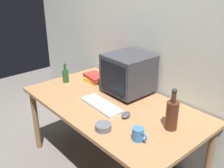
{
  "coord_description": "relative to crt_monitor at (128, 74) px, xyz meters",
  "views": [
    {
      "loc": [
        1.49,
        -1.31,
        1.75
      ],
      "look_at": [
        0.0,
        0.0,
        0.89
      ],
      "focal_mm": 41.45,
      "sensor_mm": 36.0,
      "label": 1
    }
  ],
  "objects": [
    {
      "name": "ground_plane",
      "position": [
        0.06,
        -0.25,
        -0.9
      ],
      "size": [
        6.0,
        6.0,
        0.0
      ],
      "primitive_type": "plane",
      "color": "slate"
    },
    {
      "name": "back_wall",
      "position": [
        0.06,
        0.26,
        0.35
      ],
      "size": [
        4.0,
        0.08,
        2.5
      ],
      "primitive_type": "cube",
      "color": "beige",
      "rests_on": "ground"
    },
    {
      "name": "desk",
      "position": [
        0.06,
        -0.25,
        -0.26
      ],
      "size": [
        1.63,
        0.9,
        0.71
      ],
      "color": "#9E7047",
      "rests_on": "ground"
    },
    {
      "name": "crt_monitor",
      "position": [
        0.0,
        0.0,
        0.0
      ],
      "size": [
        0.38,
        0.39,
        0.37
      ],
      "color": "#333338",
      "rests_on": "desk"
    },
    {
      "name": "keyboard",
      "position": [
        0.04,
        -0.35,
        -0.18
      ],
      "size": [
        0.43,
        0.17,
        0.02
      ],
      "primitive_type": "cube",
      "rotation": [
        0.0,
        0.0,
        -0.05
      ],
      "color": "beige",
      "rests_on": "desk"
    },
    {
      "name": "computer_mouse",
      "position": [
        0.31,
        -0.32,
        -0.17
      ],
      "size": [
        0.09,
        0.12,
        0.04
      ],
      "primitive_type": "ellipsoid",
      "rotation": [
        0.0,
        0.0,
        0.38
      ],
      "color": "#3F3F47",
      "rests_on": "desk"
    },
    {
      "name": "bottle_tall",
      "position": [
        0.63,
        -0.19,
        -0.07
      ],
      "size": [
        0.09,
        0.09,
        0.32
      ],
      "color": "#472314",
      "rests_on": "desk"
    },
    {
      "name": "bottle_short",
      "position": [
        -0.61,
        -0.3,
        -0.12
      ],
      "size": [
        0.06,
        0.06,
        0.2
      ],
      "color": "#1E4C23",
      "rests_on": "desk"
    },
    {
      "name": "book_stack",
      "position": [
        -0.42,
        -0.06,
        -0.16
      ],
      "size": [
        0.25,
        0.18,
        0.07
      ],
      "color": "gold",
      "rests_on": "desk"
    },
    {
      "name": "mug",
      "position": [
        0.58,
        -0.47,
        -0.15
      ],
      "size": [
        0.12,
        0.08,
        0.09
      ],
      "color": "#3370B2",
      "rests_on": "desk"
    },
    {
      "name": "cd_spindle",
      "position": [
        0.32,
        -0.56,
        -0.17
      ],
      "size": [
        0.12,
        0.12,
        0.04
      ],
      "primitive_type": "cylinder",
      "color": "#595B66",
      "rests_on": "desk"
    }
  ]
}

